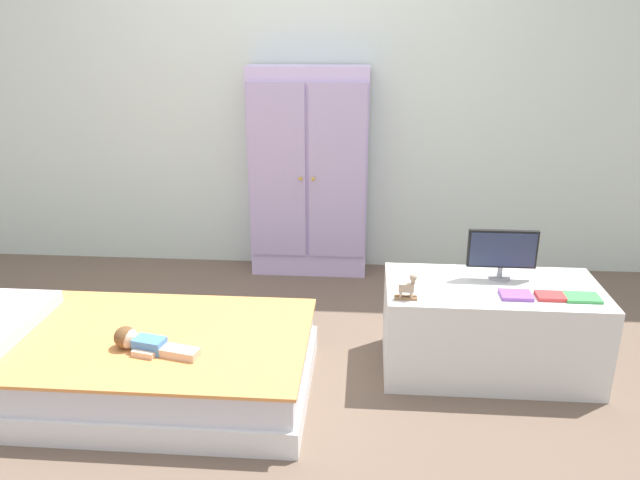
% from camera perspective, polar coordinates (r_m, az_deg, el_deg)
% --- Properties ---
extents(ground_plane, '(10.00, 10.00, 0.02)m').
position_cam_1_polar(ground_plane, '(2.95, -5.80, -13.46)').
color(ground_plane, brown).
extents(back_wall, '(6.40, 0.05, 2.70)m').
position_cam_1_polar(back_wall, '(4.04, -2.49, 16.13)').
color(back_wall, silver).
rests_on(back_wall, ground_plane).
extents(bed, '(1.63, 0.89, 0.27)m').
position_cam_1_polar(bed, '(2.98, -17.15, -10.78)').
color(bed, white).
rests_on(bed, ground_plane).
extents(doll, '(0.39, 0.16, 0.10)m').
position_cam_1_polar(doll, '(2.75, -16.37, -9.09)').
color(doll, '#4C84C6').
rests_on(doll, bed).
extents(wardrobe, '(0.75, 0.27, 1.35)m').
position_cam_1_polar(wardrobe, '(3.97, -1.04, 6.21)').
color(wardrobe, silver).
rests_on(wardrobe, ground_plane).
extents(tv_stand, '(0.99, 0.51, 0.44)m').
position_cam_1_polar(tv_stand, '(3.06, 15.49, -7.92)').
color(tv_stand, silver).
rests_on(tv_stand, ground_plane).
extents(tv_monitor, '(0.32, 0.10, 0.24)m').
position_cam_1_polar(tv_monitor, '(3.00, 16.60, -0.98)').
color(tv_monitor, '#99999E').
rests_on(tv_monitor, tv_stand).
extents(rocking_horse_toy, '(0.10, 0.04, 0.12)m').
position_cam_1_polar(rocking_horse_toy, '(2.73, 8.21, -4.36)').
color(rocking_horse_toy, '#8E6642').
rests_on(rocking_horse_toy, tv_stand).
extents(book_purple, '(0.14, 0.11, 0.02)m').
position_cam_1_polar(book_purple, '(2.87, 17.77, -4.91)').
color(book_purple, '#8E51B2').
rests_on(book_purple, tv_stand).
extents(book_red, '(0.12, 0.09, 0.02)m').
position_cam_1_polar(book_red, '(2.91, 20.65, -4.91)').
color(book_red, '#CC3838').
rests_on(book_red, tv_stand).
extents(book_green, '(0.16, 0.11, 0.01)m').
position_cam_1_polar(book_green, '(2.95, 23.17, -4.94)').
color(book_green, '#429E51').
rests_on(book_green, tv_stand).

